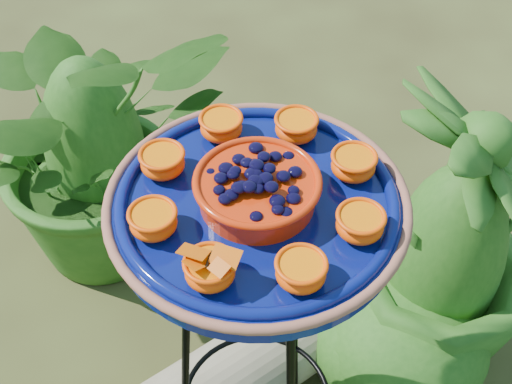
{
  "coord_description": "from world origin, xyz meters",
  "views": [
    {
      "loc": [
        0.24,
        -0.7,
        1.77
      ],
      "look_at": [
        0.1,
        0.05,
        0.98
      ],
      "focal_mm": 50.0,
      "sensor_mm": 36.0,
      "label": 1
    }
  ],
  "objects": [
    {
      "name": "shrub_back_right",
      "position": [
        0.5,
        0.49,
        0.43
      ],
      "size": [
        0.59,
        0.59,
        0.86
      ],
      "primitive_type": "imported",
      "rotation": [
        0.0,
        0.0,
        1.82
      ],
      "color": "#214F15",
      "rests_on": "ground"
    },
    {
      "name": "feeder_dish",
      "position": [
        0.1,
        0.05,
        0.96
      ],
      "size": [
        0.61,
        0.61,
        0.11
      ],
      "rotation": [
        0.0,
        0.0,
        -0.4
      ],
      "color": "#08125E",
      "rests_on": "tripod_stand"
    },
    {
      "name": "shrub_back_left",
      "position": [
        -0.49,
        0.7,
        0.43
      ],
      "size": [
        1.01,
        0.99,
        0.85
      ],
      "primitive_type": "imported",
      "rotation": [
        0.0,
        0.0,
        0.64
      ],
      "color": "#214F15",
      "rests_on": "ground"
    },
    {
      "name": "tripod_stand",
      "position": [
        0.1,
        0.05,
        0.56
      ],
      "size": [
        0.43,
        0.43,
        0.91
      ],
      "rotation": [
        0.0,
        0.0,
        -0.4
      ],
      "color": "black",
      "rests_on": "ground"
    },
    {
      "name": "driftwood_log",
      "position": [
        0.0,
        0.2,
        0.11
      ],
      "size": [
        0.61,
        0.63,
        0.22
      ],
      "primitive_type": "cylinder",
      "rotation": [
        0.0,
        1.57,
        0.82
      ],
      "color": "gray",
      "rests_on": "ground"
    }
  ]
}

